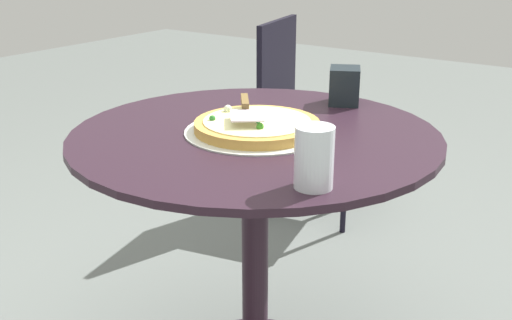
% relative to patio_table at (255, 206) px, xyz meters
% --- Properties ---
extents(patio_table, '(0.93, 0.93, 0.74)m').
position_rel_patio_table_xyz_m(patio_table, '(0.00, 0.00, 0.00)').
color(patio_table, black).
rests_on(patio_table, ground).
extents(pizza_on_tray, '(0.36, 0.36, 0.05)m').
position_rel_patio_table_xyz_m(pizza_on_tray, '(-0.00, -0.01, 0.22)').
color(pizza_on_tray, silver).
rests_on(pizza_on_tray, patio_table).
extents(pizza_server, '(0.20, 0.17, 0.02)m').
position_rel_patio_table_xyz_m(pizza_server, '(0.01, 0.04, 0.26)').
color(pizza_server, silver).
rests_on(pizza_server, pizza_on_tray).
extents(drinking_cup, '(0.08, 0.08, 0.12)m').
position_rel_patio_table_xyz_m(drinking_cup, '(-0.23, -0.30, 0.27)').
color(drinking_cup, silver).
rests_on(drinking_cup, patio_table).
extents(napkin_dispenser, '(0.13, 0.12, 0.11)m').
position_rel_patio_table_xyz_m(napkin_dispenser, '(0.37, -0.05, 0.26)').
color(napkin_dispenser, black).
rests_on(napkin_dispenser, patio_table).
extents(patio_chair_near, '(0.50, 0.50, 0.86)m').
position_rel_patio_table_xyz_m(patio_chair_near, '(1.09, 0.51, -0.03)').
color(patio_chair_near, black).
rests_on(patio_chair_near, ground).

